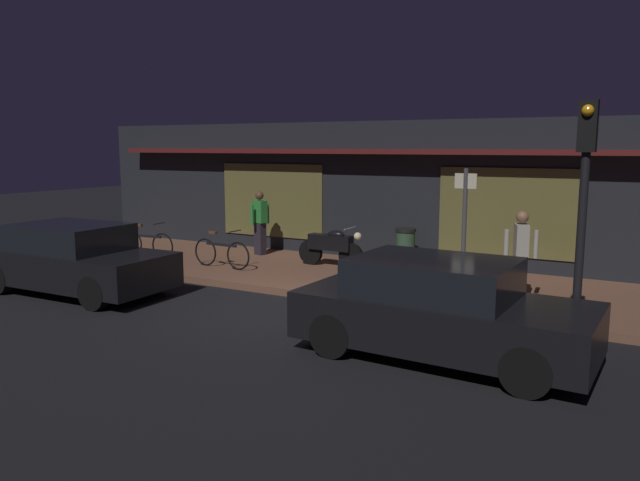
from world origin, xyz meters
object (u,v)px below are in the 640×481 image
object	(u,v)px
bicycle_parked	(221,253)
traffic_light_pole	(584,183)
motorcycle	(332,246)
trash_bin	(405,247)
person_bystander	(521,254)
person_photographer	(260,221)
parked_car_far	(440,309)
parked_car_near	(74,259)
sign_post	(464,221)
bicycle_extra	(147,244)

from	to	relation	value
bicycle_parked	traffic_light_pole	distance (m)	8.50
motorcycle	trash_bin	size ratio (longest dim) A/B	1.83
bicycle_parked	person_bystander	bearing A→B (deg)	1.32
bicycle_parked	person_photographer	xyz separation A→B (m)	(-0.23, 1.92, 0.52)
parked_car_far	bicycle_parked	bearing A→B (deg)	153.86
motorcycle	parked_car_far	size ratio (longest dim) A/B	0.41
person_photographer	person_bystander	size ratio (longest dim) A/B	1.00
person_bystander	parked_car_near	size ratio (longest dim) A/B	0.40
person_bystander	parked_car_far	world-z (taller)	person_bystander
motorcycle	parked_car_near	distance (m)	5.66
person_bystander	sign_post	distance (m)	1.46
motorcycle	person_photographer	size ratio (longest dim) A/B	1.02
bicycle_extra	traffic_light_pole	bearing A→B (deg)	-12.23
trash_bin	parked_car_near	distance (m)	7.28
person_bystander	traffic_light_pole	size ratio (longest dim) A/B	0.46
person_photographer	sign_post	size ratio (longest dim) A/B	0.70
motorcycle	person_photographer	distance (m)	2.51
motorcycle	parked_car_near	bearing A→B (deg)	-129.82
traffic_light_pole	person_bystander	bearing A→B (deg)	118.50
sign_post	bicycle_parked	bearing A→B (deg)	-172.11
motorcycle	bicycle_extra	size ratio (longest dim) A/B	1.03
person_bystander	bicycle_parked	bearing A→B (deg)	-178.68
person_photographer	traffic_light_pole	bearing A→B (deg)	-26.17
person_photographer	parked_car_near	xyz separation A→B (m)	(-1.20, -4.88, -0.32)
bicycle_extra	person_bystander	distance (m)	9.31
bicycle_extra	traffic_light_pole	xyz separation A→B (m)	(10.53, -2.28, 1.97)
traffic_light_pole	parked_car_near	distance (m)	9.62
trash_bin	parked_car_near	size ratio (longest dim) A/B	0.22
trash_bin	parked_car_near	bearing A→B (deg)	-135.26
bicycle_extra	parked_car_near	bearing A→B (deg)	-70.55
trash_bin	parked_car_far	distance (m)	5.86
trash_bin	parked_car_near	xyz separation A→B (m)	(-5.17, -5.13, 0.08)
bicycle_parked	sign_post	bearing A→B (deg)	7.89
person_bystander	parked_car_far	bearing A→B (deg)	-97.68
trash_bin	parked_car_far	world-z (taller)	parked_car_far
traffic_light_pole	person_photographer	bearing A→B (deg)	153.83
bicycle_parked	parked_car_far	xyz separation A→B (m)	(6.32, -3.10, 0.20)
person_photographer	person_bystander	bearing A→B (deg)	-14.18
person_photographer	parked_car_near	bearing A→B (deg)	-103.83
sign_post	trash_bin	size ratio (longest dim) A/B	2.58
person_bystander	traffic_light_pole	world-z (taller)	traffic_light_pole
sign_post	parked_car_near	size ratio (longest dim) A/B	0.58
bicycle_extra	person_photographer	distance (m)	2.95
sign_post	parked_car_far	distance (m)	4.03
parked_car_far	sign_post	bearing A→B (deg)	101.61
parked_car_far	traffic_light_pole	bearing A→B (deg)	30.44
bicycle_extra	sign_post	size ratio (longest dim) A/B	0.69
bicycle_parked	parked_car_near	bearing A→B (deg)	-115.73
motorcycle	person_photographer	world-z (taller)	person_photographer
bicycle_extra	parked_car_near	xyz separation A→B (m)	(1.10, -3.12, 0.20)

